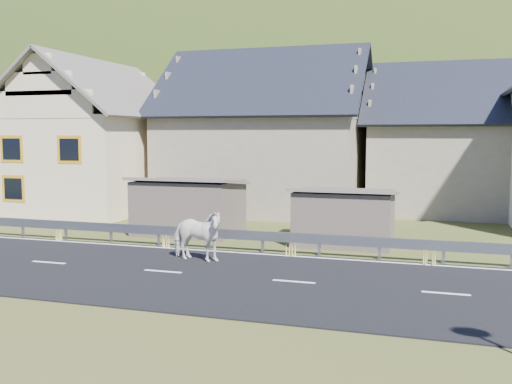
% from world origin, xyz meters
% --- Properties ---
extents(ground, '(160.00, 160.00, 0.00)m').
position_xyz_m(ground, '(0.00, 0.00, 0.00)').
color(ground, '#334715').
rests_on(ground, ground).
extents(road, '(60.00, 7.00, 0.04)m').
position_xyz_m(road, '(0.00, 0.00, 0.02)').
color(road, black).
rests_on(road, ground).
extents(lane_markings, '(60.00, 6.60, 0.01)m').
position_xyz_m(lane_markings, '(0.00, 0.00, 0.04)').
color(lane_markings, silver).
rests_on(lane_markings, road).
extents(guardrail, '(28.10, 0.09, 0.75)m').
position_xyz_m(guardrail, '(-0.00, 3.68, 0.56)').
color(guardrail, '#93969B').
rests_on(guardrail, ground).
extents(shed_left, '(4.30, 3.30, 2.40)m').
position_xyz_m(shed_left, '(-2.00, 6.50, 1.10)').
color(shed_left, '#64574D').
rests_on(shed_left, ground).
extents(shed_right, '(3.80, 2.90, 2.20)m').
position_xyz_m(shed_right, '(4.50, 6.00, 1.00)').
color(shed_right, '#64574D').
rests_on(shed_right, ground).
extents(house_cream, '(7.80, 9.80, 8.30)m').
position_xyz_m(house_cream, '(-10.00, 12.00, 4.36)').
color(house_cream, beige).
rests_on(house_cream, ground).
extents(house_stone_a, '(10.80, 9.80, 8.90)m').
position_xyz_m(house_stone_a, '(-1.00, 15.00, 4.63)').
color(house_stone_a, gray).
rests_on(house_stone_a, ground).
extents(house_stone_b, '(9.80, 8.80, 8.10)m').
position_xyz_m(house_stone_b, '(9.00, 17.00, 4.24)').
color(house_stone_b, gray).
rests_on(house_stone_b, ground).
extents(mountain, '(440.00, 280.00, 260.00)m').
position_xyz_m(mountain, '(5.00, 180.00, -20.00)').
color(mountain, '#233D16').
rests_on(mountain, ground).
extents(conifer_patch, '(76.00, 50.00, 28.00)m').
position_xyz_m(conifer_patch, '(-55.00, 110.00, 6.00)').
color(conifer_patch, black).
rests_on(conifer_patch, ground).
extents(horse, '(1.22, 2.12, 1.69)m').
position_xyz_m(horse, '(0.40, 1.61, 0.89)').
color(horse, white).
rests_on(horse, road).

